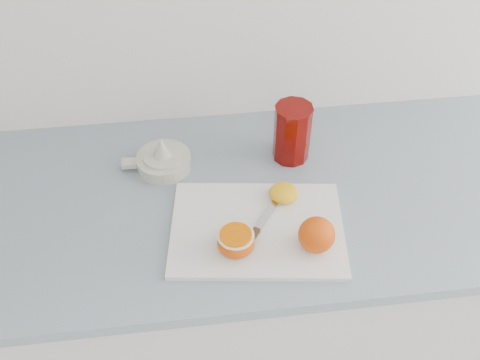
{
  "coord_description": "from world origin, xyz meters",
  "views": [
    {
      "loc": [
        -0.03,
        0.84,
        1.79
      ],
      "look_at": [
        0.08,
        1.67,
        0.96
      ],
      "focal_mm": 40.0,
      "sensor_mm": 36.0,
      "label": 1
    }
  ],
  "objects_px": {
    "citrus_juicer": "(163,159)",
    "counter": "(257,296)",
    "red_tumbler": "(292,134)",
    "cutting_board": "(257,229)",
    "half_orange": "(236,242)"
  },
  "relations": [
    {
      "from": "counter",
      "to": "red_tumbler",
      "type": "height_order",
      "value": "red_tumbler"
    },
    {
      "from": "counter",
      "to": "citrus_juicer",
      "type": "height_order",
      "value": "citrus_juicer"
    },
    {
      "from": "cutting_board",
      "to": "red_tumbler",
      "type": "distance_m",
      "value": 0.27
    },
    {
      "from": "red_tumbler",
      "to": "cutting_board",
      "type": "bearing_deg",
      "value": -116.97
    },
    {
      "from": "red_tumbler",
      "to": "citrus_juicer",
      "type": "bearing_deg",
      "value": -179.76
    },
    {
      "from": "citrus_juicer",
      "to": "red_tumbler",
      "type": "xyz_separation_m",
      "value": [
        0.32,
        0.0,
        0.04
      ]
    },
    {
      "from": "half_orange",
      "to": "red_tumbler",
      "type": "distance_m",
      "value": 0.33
    },
    {
      "from": "half_orange",
      "to": "counter",
      "type": "bearing_deg",
      "value": 65.35
    },
    {
      "from": "cutting_board",
      "to": "counter",
      "type": "bearing_deg",
      "value": 77.38
    },
    {
      "from": "cutting_board",
      "to": "red_tumbler",
      "type": "height_order",
      "value": "red_tumbler"
    },
    {
      "from": "counter",
      "to": "half_orange",
      "type": "relative_size",
      "value": 30.4
    },
    {
      "from": "half_orange",
      "to": "citrus_juicer",
      "type": "bearing_deg",
      "value": 117.06
    },
    {
      "from": "half_orange",
      "to": "red_tumbler",
      "type": "xyz_separation_m",
      "value": [
        0.17,
        0.29,
        0.03
      ]
    },
    {
      "from": "citrus_juicer",
      "to": "half_orange",
      "type": "bearing_deg",
      "value": -62.94
    },
    {
      "from": "citrus_juicer",
      "to": "counter",
      "type": "bearing_deg",
      "value": -26.07
    }
  ]
}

